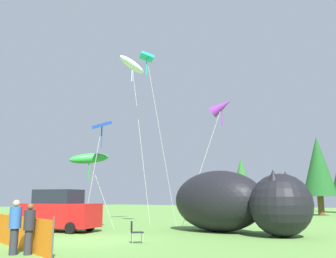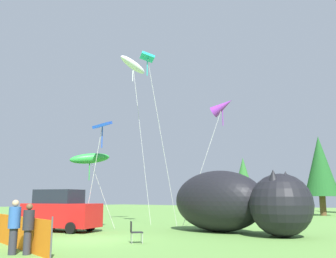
{
  "view_description": "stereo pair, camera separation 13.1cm",
  "coord_description": "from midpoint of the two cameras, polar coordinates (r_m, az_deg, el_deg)",
  "views": [
    {
      "loc": [
        12.92,
        -10.84,
        1.81
      ],
      "look_at": [
        1.46,
        3.42,
        5.16
      ],
      "focal_mm": 40.0,
      "sensor_mm": 36.0,
      "label": 1
    },
    {
      "loc": [
        13.02,
        -10.76,
        1.81
      ],
      "look_at": [
        1.46,
        3.42,
        5.16
      ],
      "focal_mm": 40.0,
      "sensor_mm": 36.0,
      "label": 2
    }
  ],
  "objects": [
    {
      "name": "ground_plane",
      "position": [
        16.97,
        -11.41,
        -16.31
      ],
      "size": [
        120.0,
        120.0,
        0.0
      ],
      "primitive_type": "plane",
      "color": "#609342"
    },
    {
      "name": "horizon_tree_west",
      "position": [
        55.15,
        11.49,
        -7.28
      ],
      "size": [
        3.14,
        3.14,
        7.5
      ],
      "color": "brown",
      "rests_on": "ground"
    },
    {
      "name": "folding_chair",
      "position": [
        15.63,
        -4.91,
        -15.13
      ],
      "size": [
        0.68,
        0.68,
        0.86
      ],
      "rotation": [
        0.0,
        0.0,
        0.88
      ],
      "color": "black",
      "rests_on": "ground"
    },
    {
      "name": "kite_teal_diamond",
      "position": [
        25.36,
        -2.93,
        10.31
      ],
      "size": [
        1.57,
        2.62,
        11.27
      ],
      "color": "silver",
      "rests_on": "ground"
    },
    {
      "name": "kite_purple_delta",
      "position": [
        24.97,
        8.44,
        3.38
      ],
      "size": [
        2.73,
        2.64,
        8.42
      ],
      "color": "silver",
      "rests_on": "ground"
    },
    {
      "name": "kite_white_ghost",
      "position": [
        28.57,
        -5.22,
        9.63
      ],
      "size": [
        2.05,
        2.65,
        12.23
      ],
      "color": "silver",
      "rests_on": "ground"
    },
    {
      "name": "spectator_in_green_shirt",
      "position": [
        13.45,
        -22.13,
        -13.32
      ],
      "size": [
        0.38,
        0.38,
        1.73
      ],
      "color": "#2D2D38",
      "rests_on": "ground"
    },
    {
      "name": "safety_fence",
      "position": [
        15.59,
        -22.22,
        -14.21
      ],
      "size": [
        7.38,
        1.7,
        1.25
      ],
      "rotation": [
        0.0,
        0.0,
        -0.22
      ],
      "color": "orange",
      "rests_on": "ground"
    },
    {
      "name": "parked_car",
      "position": [
        21.57,
        -15.85,
        -11.95
      ],
      "size": [
        4.49,
        2.96,
        2.23
      ],
      "rotation": [
        0.0,
        0.0,
        0.31
      ],
      "color": "red",
      "rests_on": "ground"
    },
    {
      "name": "kite_blue_box",
      "position": [
        21.39,
        -9.82,
        0.35
      ],
      "size": [
        1.35,
        1.19,
        6.13
      ],
      "color": "silver",
      "rests_on": "ground"
    },
    {
      "name": "horizon_tree_east",
      "position": [
        41.99,
        22.24,
        -5.26
      ],
      "size": [
        3.41,
        3.41,
        8.14
      ],
      "color": "brown",
      "rests_on": "ground"
    },
    {
      "name": "inflatable_cat",
      "position": [
        20.12,
        10.1,
        -11.11
      ],
      "size": [
        8.23,
        4.02,
        3.25
      ],
      "rotation": [
        0.0,
        0.0,
        -0.14
      ],
      "color": "black",
      "rests_on": "ground"
    },
    {
      "name": "spectator_in_yellow_shirt",
      "position": [
        13.28,
        -20.25,
        -13.77
      ],
      "size": [
        0.35,
        0.35,
        1.62
      ],
      "color": "#2D2D38",
      "rests_on": "ground"
    },
    {
      "name": "kite_green_fish",
      "position": [
        23.01,
        -11.67,
        -4.44
      ],
      "size": [
        2.1,
        2.32,
        4.62
      ],
      "color": "silver",
      "rests_on": "ground"
    }
  ]
}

